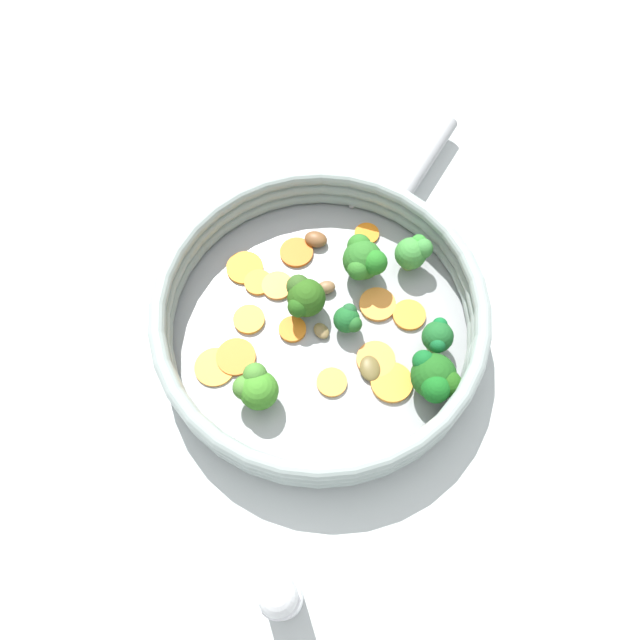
{
  "coord_description": "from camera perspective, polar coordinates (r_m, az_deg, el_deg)",
  "views": [
    {
      "loc": [
        0.29,
        -0.05,
        0.65
      ],
      "look_at": [
        0.0,
        0.0,
        0.03
      ],
      "focal_mm": 35.0,
      "sensor_mm": 36.0,
      "label": 1
    }
  ],
  "objects": [
    {
      "name": "carrot_slice_0",
      "position": [
        0.72,
        -5.66,
        3.44
      ],
      "size": [
        0.04,
        0.04,
        0.0
      ],
      "primitive_type": "cylinder",
      "rotation": [
        0.0,
        0.0,
        5.07
      ],
      "color": "orange",
      "rests_on": "skillet"
    },
    {
      "name": "carrot_slice_5",
      "position": [
        0.68,
        5.12,
        -3.61
      ],
      "size": [
        0.04,
        0.04,
        0.01
      ],
      "primitive_type": "cylinder",
      "rotation": [
        0.0,
        0.0,
        4.78
      ],
      "color": "orange",
      "rests_on": "skillet"
    },
    {
      "name": "mushroom_piece_1",
      "position": [
        0.74,
        -0.38,
        7.39
      ],
      "size": [
        0.03,
        0.03,
        0.01
      ],
      "primitive_type": "ellipsoid",
      "rotation": [
        0.0,
        0.0,
        4.25
      ],
      "color": "brown",
      "rests_on": "skillet"
    },
    {
      "name": "carrot_slice_2",
      "position": [
        0.73,
        -6.9,
        4.76
      ],
      "size": [
        0.05,
        0.05,
        0.0
      ],
      "primitive_type": "cylinder",
      "rotation": [
        0.0,
        0.0,
        5.01
      ],
      "color": "orange",
      "rests_on": "skillet"
    },
    {
      "name": "carrot_slice_3",
      "position": [
        0.7,
        -6.51,
        0.05
      ],
      "size": [
        0.05,
        0.05,
        0.01
      ],
      "primitive_type": "cylinder",
      "rotation": [
        0.0,
        0.0,
        1.13
      ],
      "color": "orange",
      "rests_on": "skillet"
    },
    {
      "name": "mushroom_piece_2",
      "position": [
        0.71,
        0.57,
        2.99
      ],
      "size": [
        0.02,
        0.02,
        0.01
      ],
      "primitive_type": "ellipsoid",
      "rotation": [
        0.0,
        0.0,
        4.75
      ],
      "color": "olive",
      "rests_on": "skillet"
    },
    {
      "name": "mushroom_piece_0",
      "position": [
        0.69,
        -0.27,
        -1.07
      ],
      "size": [
        0.03,
        0.02,
        0.01
      ],
      "primitive_type": "ellipsoid",
      "rotation": [
        0.0,
        0.0,
        0.41
      ],
      "color": "olive",
      "rests_on": "skillet"
    },
    {
      "name": "carrot_slice_7",
      "position": [
        0.69,
        -2.49,
        -1.13
      ],
      "size": [
        0.04,
        0.04,
        0.01
      ],
      "primitive_type": "cylinder",
      "rotation": [
        0.0,
        0.0,
        0.54
      ],
      "color": "orange",
      "rests_on": "skillet"
    },
    {
      "name": "broccoli_floret_2",
      "position": [
        0.7,
        3.99,
        5.55
      ],
      "size": [
        0.06,
        0.05,
        0.05
      ],
      "color": "#8DA462",
      "rests_on": "skillet"
    },
    {
      "name": "carrot_slice_1",
      "position": [
        0.67,
        6.57,
        -5.68
      ],
      "size": [
        0.06,
        0.06,
        0.01
      ],
      "primitive_type": "cylinder",
      "rotation": [
        0.0,
        0.0,
        5.32
      ],
      "color": "orange",
      "rests_on": "skillet"
    },
    {
      "name": "broccoli_floret_6",
      "position": [
        0.65,
        10.46,
        -5.22
      ],
      "size": [
        0.06,
        0.05,
        0.05
      ],
      "color": "#62974C",
      "rests_on": "skillet"
    },
    {
      "name": "carrot_slice_11",
      "position": [
        0.76,
        4.3,
        7.87
      ],
      "size": [
        0.03,
        0.03,
        0.0
      ],
      "primitive_type": "cylinder",
      "rotation": [
        0.0,
        0.0,
        3.03
      ],
      "color": "orange",
      "rests_on": "skillet"
    },
    {
      "name": "carrot_slice_6",
      "position": [
        0.72,
        -3.92,
        3.15
      ],
      "size": [
        0.04,
        0.04,
        0.0
      ],
      "primitive_type": "cylinder",
      "rotation": [
        0.0,
        0.0,
        6.23
      ],
      "color": "orange",
      "rests_on": "skillet"
    },
    {
      "name": "skillet_handle",
      "position": [
        0.81,
        9.33,
        13.82
      ],
      "size": [
        0.14,
        0.12,
        0.02
      ],
      "primitive_type": "cylinder",
      "rotation": [
        1.57,
        0.0,
        3.99
      ],
      "color": "#999B9E",
      "rests_on": "skillet"
    },
    {
      "name": "salt_shaker",
      "position": [
        0.59,
        -3.64,
        -23.96
      ],
      "size": [
        0.04,
        0.04,
        0.11
      ],
      "color": "white",
      "rests_on": "ground_plane"
    },
    {
      "name": "carrot_slice_8",
      "position": [
        0.69,
        -7.68,
        -3.37
      ],
      "size": [
        0.05,
        0.05,
        0.0
      ],
      "primitive_type": "cylinder",
      "rotation": [
        0.0,
        0.0,
        4.8
      ],
      "color": "orange",
      "rests_on": "skillet"
    },
    {
      "name": "broccoli_floret_4",
      "position": [
        0.72,
        8.57,
        6.21
      ],
      "size": [
        0.04,
        0.04,
        0.05
      ],
      "color": "#799E4C",
      "rests_on": "skillet"
    },
    {
      "name": "broccoli_floret_3",
      "position": [
        0.68,
        -1.5,
        2.04
      ],
      "size": [
        0.05,
        0.04,
        0.05
      ],
      "color": "#638B55",
      "rests_on": "skillet"
    },
    {
      "name": "carrot_slice_4",
      "position": [
        0.71,
        8.15,
        0.46
      ],
      "size": [
        0.05,
        0.05,
        0.0
      ],
      "primitive_type": "cylinder",
      "rotation": [
        0.0,
        0.0,
        1.87
      ],
      "color": "orange",
      "rests_on": "skillet"
    },
    {
      "name": "carrot_slice_9",
      "position": [
        0.74,
        -2.17,
        6.19
      ],
      "size": [
        0.05,
        0.05,
        0.0
      ],
      "primitive_type": "cylinder",
      "rotation": [
        0.0,
        0.0,
        5.23
      ],
      "color": "orange",
      "rests_on": "skillet"
    },
    {
      "name": "skillet_rim_wall",
      "position": [
        0.67,
        -0.0,
        0.44
      ],
      "size": [
        0.36,
        0.36,
        0.05
      ],
      "color": "#8F9E99",
      "rests_on": "skillet"
    },
    {
      "name": "broccoli_floret_1",
      "position": [
        0.67,
        10.69,
        -1.55
      ],
      "size": [
        0.04,
        0.03,
        0.05
      ],
      "color": "#75A44F",
      "rests_on": "skillet"
    },
    {
      "name": "mushroom_piece_3",
      "position": [
        0.67,
        4.59,
        -4.43
      ],
      "size": [
        0.03,
        0.02,
        0.01
      ],
      "primitive_type": "ellipsoid",
      "rotation": [
        0.0,
        0.0,
        6.27
      ],
      "color": "brown",
      "rests_on": "skillet"
    },
    {
      "name": "carrot_slice_10",
      "position": [
        0.67,
        1.48,
        -5.64
      ],
      "size": [
        0.03,
        0.03,
        0.0
      ],
      "primitive_type": "cylinder",
      "rotation": [
        0.0,
        0.0,
        3.11
      ],
      "color": "#F99B38",
      "rests_on": "skillet"
    },
    {
      "name": "skillet",
      "position": [
        0.7,
        -0.0,
        -0.75
      ],
      "size": [
        0.34,
        0.34,
        0.01
      ],
      "primitive_type": "cylinder",
      "color": "#939699",
      "rests_on": "ground_plane"
    },
    {
      "name": "broccoli_floret_0",
      "position": [
        0.68,
        2.58,
        0.16
      ],
      "size": [
        0.04,
        0.03,
        0.03
      ],
      "color": "#7BB465",
      "rests_on": "skillet"
    },
    {
      "name": "carrot_slice_12",
      "position": [
        0.69,
        -9.59,
        -4.26
      ],
      "size": [
        0.06,
        0.06,
        0.0
      ],
      "primitive_type": "cylinder",
      "rotation": [
        0.0,
        0.0,
        3.43
      ],
      "color": "#F99835",
      "rests_on": "skillet"
    },
    {
      "name": "skillet_rivet_left",
      "position": [
        0.76,
        9.34,
        7.36
      ],
      "size": [
        0.01,
        0.01,
        0.01
      ],
      "primitive_type": "sphere",
      "color": "#959498",
      "rests_on": "skillet"
    },
    {
      "name": "ground_plane",
      "position": [
        0.71,
        -0.0,
        -0.98
      ],
      "size": [
        4.0,
        4.0,
        0.0
      ],
      "primitive_type": "plane",
      "color": "#B6BDBC"
    },
    {
      "name": "skillet_rivet_right",
      "position": [
        0.78,
        2.96,
        10.48
      ],
      "size": [
        0.01,
        0.01,
        0.01
      ],
      "primitive_type": "sphere",
      "color": "#949396",
      "rests_on": "skillet"
    },
    {
      "name": "carrot_slice_13",
      "position": [
        0.71,
        5.28,
        1.43
      ],
      "size": [
        0.06,
        0.06,
        0.01
      ],
      "primitive_type": "cylinder",
      "rotation": [
        0.0,
        0.0,
        3.88
      ],
      "color": "orange",
      "rests_on": "skillet"
    },
    {
      "name": "broccoli_floret_5",
      "position": [
        0.64,
        -5.87,
        -6.17
      ],
      "size": [
        0.05,
        0.05,
        0.05
      ],
      "color": "#81B56F",
      "rests_on": "skillet"
    }
  ]
}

